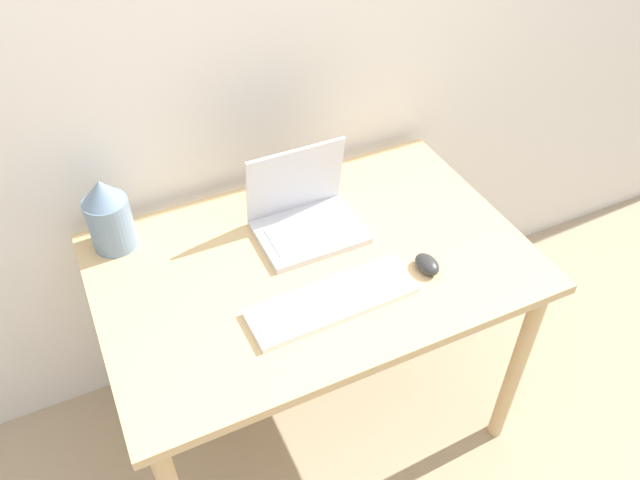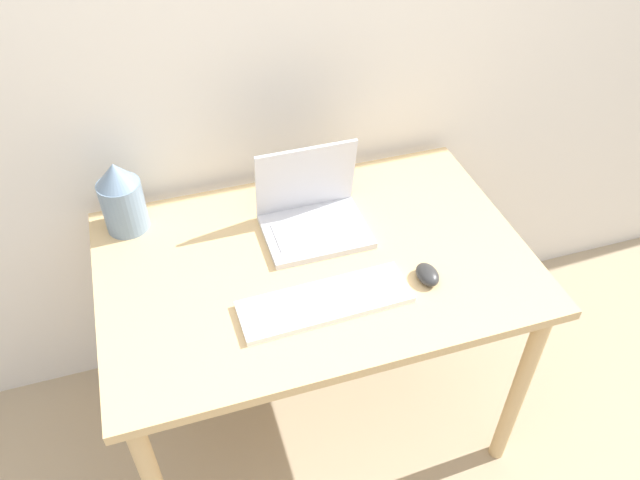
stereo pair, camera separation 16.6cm
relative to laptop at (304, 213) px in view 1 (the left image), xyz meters
The scene contains 6 objects.
wall_back 0.54m from the laptop, 95.87° to the left, with size 6.00×0.05×2.50m.
desk 0.20m from the laptop, 104.14° to the right, with size 1.20×0.80×0.77m.
laptop is the anchor object (origin of this frame).
keyboard 0.32m from the laptop, 100.82° to the right, with size 0.46×0.15×0.02m.
mouse 0.38m from the laptop, 52.65° to the right, with size 0.06×0.09×0.04m.
vase 0.55m from the laptop, 162.45° to the left, with size 0.12×0.12×0.23m.
Camera 1 is at (-0.52, -0.75, 1.99)m, focal length 35.00 mm.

